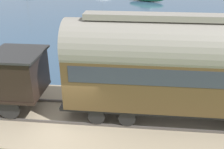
% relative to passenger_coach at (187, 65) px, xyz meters
% --- Properties ---
extents(ground_plane, '(200.00, 200.00, 0.00)m').
position_rel_passenger_coach_xyz_m(ground_plane, '(-1.00, 4.94, -3.16)').
color(ground_plane, '#516B38').
extents(rail_embankment, '(5.64, 56.00, 0.53)m').
position_rel_passenger_coach_xyz_m(rail_embankment, '(-0.00, 4.94, -2.95)').
color(rail_embankment, gray).
rests_on(rail_embankment, ground).
extents(passenger_coach, '(2.39, 10.87, 4.76)m').
position_rel_passenger_coach_xyz_m(passenger_coach, '(0.00, 0.00, 0.00)').
color(passenger_coach, black).
rests_on(passenger_coach, rail_embankment).
extents(rowboat_mid_harbor, '(2.47, 2.38, 0.37)m').
position_rel_passenger_coach_xyz_m(rowboat_mid_harbor, '(5.04, -1.94, -2.96)').
color(rowboat_mid_harbor, beige).
rests_on(rowboat_mid_harbor, harbor_water).
extents(rowboat_far_out, '(0.79, 1.92, 0.44)m').
position_rel_passenger_coach_xyz_m(rowboat_far_out, '(9.17, 0.18, -2.93)').
color(rowboat_far_out, '#B7B2A3').
rests_on(rowboat_far_out, harbor_water).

